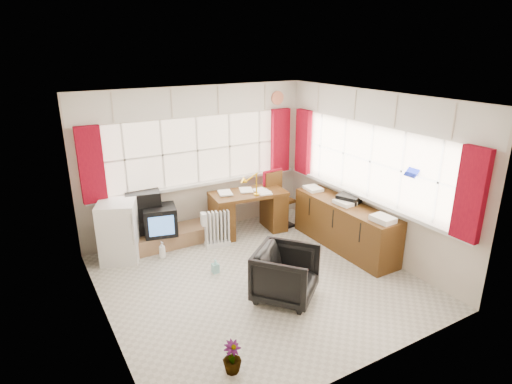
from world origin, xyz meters
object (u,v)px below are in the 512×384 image
(tv_bench, at_px, (176,236))
(crt_tv, at_px, (160,220))
(office_chair, at_px, (286,274))
(desk_lamp, at_px, (256,179))
(credenza, at_px, (344,225))
(radiator, at_px, (217,232))
(task_chair, at_px, (276,196))
(mini_fridge, at_px, (119,231))
(desk, at_px, (248,210))

(tv_bench, distance_m, crt_tv, 0.45)
(crt_tv, bearing_deg, office_chair, -67.45)
(desk_lamp, height_order, tv_bench, desk_lamp)
(credenza, bearing_deg, radiator, 148.63)
(task_chair, height_order, radiator, task_chair)
(tv_bench, xyz_separation_m, mini_fridge, (-0.93, -0.11, 0.34))
(credenza, bearing_deg, task_chair, 107.66)
(task_chair, distance_m, office_chair, 2.42)
(crt_tv, bearing_deg, mini_fridge, -175.30)
(office_chair, bearing_deg, credenza, -14.72)
(radiator, relative_size, credenza, 0.30)
(task_chair, bearing_deg, credenza, -72.34)
(desk, xyz_separation_m, tv_bench, (-1.24, 0.23, -0.28))
(radiator, bearing_deg, desk, 18.06)
(radiator, height_order, tv_bench, radiator)
(task_chair, bearing_deg, tv_bench, 174.87)
(desk, distance_m, desk_lamp, 0.63)
(tv_bench, bearing_deg, office_chair, -73.98)
(radiator, relative_size, tv_bench, 0.43)
(crt_tv, bearing_deg, desk, -6.41)
(desk_lamp, relative_size, office_chair, 0.52)
(task_chair, xyz_separation_m, credenza, (0.43, -1.35, -0.15))
(desk_lamp, relative_size, mini_fridge, 0.43)
(radiator, distance_m, credenza, 2.05)
(desk_lamp, relative_size, task_chair, 0.39)
(desk_lamp, bearing_deg, crt_tv, 167.17)
(desk, relative_size, credenza, 0.67)
(desk, bearing_deg, tv_bench, 169.70)
(desk_lamp, height_order, crt_tv, desk_lamp)
(desk, xyz_separation_m, radiator, (-0.71, -0.23, -0.16))
(task_chair, height_order, crt_tv, task_chair)
(desk, height_order, crt_tv, desk)
(tv_bench, distance_m, mini_fridge, 0.99)
(task_chair, height_order, mini_fridge, task_chair)
(credenza, bearing_deg, desk, 128.65)
(desk_lamp, bearing_deg, tv_bench, 162.35)
(task_chair, bearing_deg, office_chair, -119.79)
(desk, distance_m, office_chair, 2.12)
(credenza, distance_m, mini_fridge, 3.50)
(radiator, xyz_separation_m, credenza, (1.74, -1.06, 0.14))
(desk, height_order, desk_lamp, desk_lamp)
(task_chair, bearing_deg, radiator, -167.47)
(office_chair, relative_size, crt_tv, 1.28)
(credenza, xyz_separation_m, tv_bench, (-2.28, 1.52, -0.26))
(desk_lamp, xyz_separation_m, office_chair, (-0.65, -1.85, -0.67))
(task_chair, height_order, credenza, task_chair)
(desk, distance_m, credenza, 1.66)
(radiator, distance_m, mini_fridge, 1.52)
(desk, distance_m, task_chair, 0.62)
(task_chair, xyz_separation_m, tv_bench, (-1.85, 0.17, -0.41))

